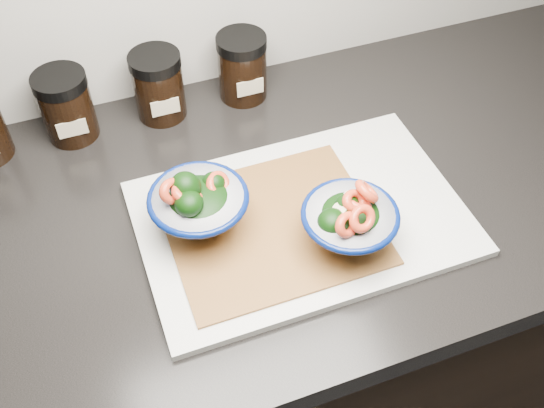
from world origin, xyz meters
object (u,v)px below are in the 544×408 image
object	(u,v)px
spice_jar_b	(66,106)
spice_jar_c	(158,86)
bowl_left	(198,205)
bowl_right	(349,222)
cutting_board	(301,218)
spice_jar_d	(242,67)

from	to	relation	value
spice_jar_b	spice_jar_c	xyz separation A→B (m)	(0.14, 0.00, 0.00)
bowl_left	spice_jar_c	size ratio (longest dim) A/B	1.19
bowl_right	spice_jar_b	distance (m)	0.48
cutting_board	spice_jar_d	size ratio (longest dim) A/B	3.98
bowl_right	spice_jar_c	distance (m)	0.40
cutting_board	spice_jar_c	world-z (taller)	spice_jar_c
cutting_board	bowl_left	distance (m)	0.15
bowl_left	spice_jar_b	xyz separation A→B (m)	(-0.13, 0.27, -0.00)
cutting_board	bowl_left	size ratio (longest dim) A/B	3.34
cutting_board	bowl_left	xyz separation A→B (m)	(-0.14, 0.03, 0.05)
spice_jar_c	bowl_left	bearing A→B (deg)	-92.35
cutting_board	spice_jar_d	world-z (taller)	spice_jar_d
cutting_board	spice_jar_c	size ratio (longest dim) A/B	3.98
spice_jar_d	cutting_board	bearing A→B (deg)	-92.76
spice_jar_b	spice_jar_d	distance (m)	0.29
bowl_left	spice_jar_d	world-z (taller)	bowl_left
spice_jar_b	cutting_board	bearing A→B (deg)	-47.50
spice_jar_b	bowl_right	bearing A→B (deg)	-49.61
cutting_board	spice_jar_b	xyz separation A→B (m)	(-0.27, 0.30, 0.05)
bowl_left	spice_jar_c	xyz separation A→B (m)	(0.01, 0.27, -0.00)
cutting_board	bowl_right	size ratio (longest dim) A/B	3.50
cutting_board	bowl_left	bearing A→B (deg)	168.92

